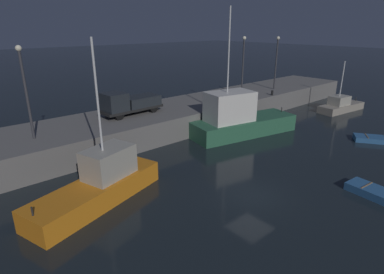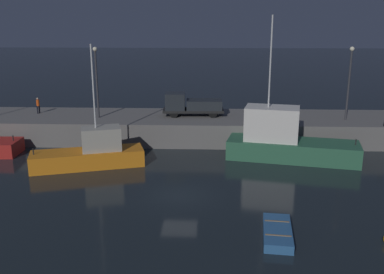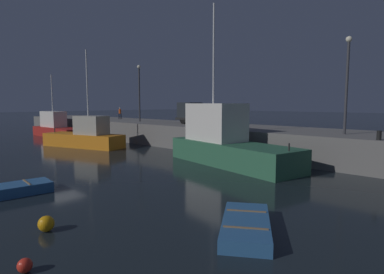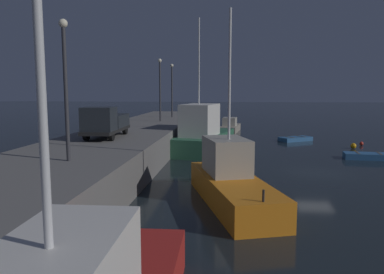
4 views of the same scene
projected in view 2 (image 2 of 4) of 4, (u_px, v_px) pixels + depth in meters
The scene contains 9 objects.
ground_plane at pixel (179, 196), 30.29m from camera, with size 320.00×320.00×0.00m, color black.
pier_quay at pixel (189, 127), 44.64m from camera, with size 70.56×7.94×2.32m.
fishing_trawler_red at pixel (91, 153), 36.10m from camera, with size 9.54×5.19×10.06m.
fishing_boat_blue at pixel (285, 140), 37.92m from camera, with size 11.70×5.63×12.29m.
rowboat_white_mid at pixel (277, 233), 24.52m from camera, with size 1.99×4.09×0.57m.
lamp_post_west at pixel (96, 76), 42.68m from camera, with size 0.44×0.44×7.02m.
lamp_post_east at pixel (349, 77), 41.67m from camera, with size 0.44×0.44×7.10m.
utility_truck at pixel (191, 105), 44.26m from camera, with size 6.25×2.42×2.37m.
dockworker at pixel (38, 104), 45.42m from camera, with size 0.38×0.43×1.67m.
Camera 2 is at (2.03, -28.08, 11.95)m, focal length 40.56 mm.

